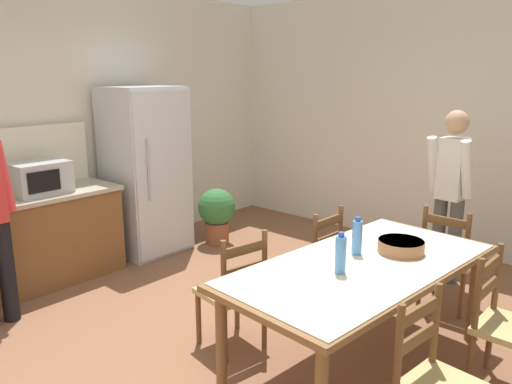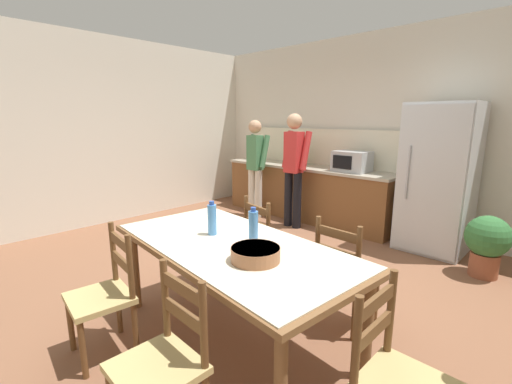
% 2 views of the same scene
% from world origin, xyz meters
% --- Properties ---
extents(ground_plane, '(8.32, 8.32, 0.00)m').
position_xyz_m(ground_plane, '(0.00, 0.00, 0.00)').
color(ground_plane, brown).
extents(wall_back, '(6.52, 0.12, 2.90)m').
position_xyz_m(wall_back, '(0.00, 2.66, 1.45)').
color(wall_back, silver).
rests_on(wall_back, ground).
extents(wall_right, '(0.12, 5.20, 2.90)m').
position_xyz_m(wall_right, '(3.26, 0.00, 1.45)').
color(wall_right, silver).
rests_on(wall_right, ground).
extents(refrigerator, '(0.78, 0.73, 1.85)m').
position_xyz_m(refrigerator, '(0.96, 2.19, 0.93)').
color(refrigerator, silver).
rests_on(refrigerator, ground).
extents(microwave, '(0.50, 0.39, 0.30)m').
position_xyz_m(microwave, '(-0.24, 2.21, 1.04)').
color(microwave, '#B2B7BC').
rests_on(microwave, kitchen_counter).
extents(dining_table, '(2.09, 1.15, 0.77)m').
position_xyz_m(dining_table, '(0.48, -0.81, 0.69)').
color(dining_table, brown).
rests_on(dining_table, ground).
extents(bottle_near_centre, '(0.07, 0.07, 0.27)m').
position_xyz_m(bottle_near_centre, '(0.23, -0.79, 0.89)').
color(bottle_near_centre, '#4C8ED6').
rests_on(bottle_near_centre, dining_table).
extents(bottle_off_centre, '(0.07, 0.07, 0.27)m').
position_xyz_m(bottle_off_centre, '(0.59, -0.70, 0.89)').
color(bottle_off_centre, '#4C8ED6').
rests_on(bottle_off_centre, dining_table).
extents(serving_bowl, '(0.32, 0.32, 0.09)m').
position_xyz_m(serving_bowl, '(0.82, -0.92, 0.82)').
color(serving_bowl, '#9E6642').
rests_on(serving_bowl, dining_table).
extents(chair_side_far_right, '(0.43, 0.41, 0.91)m').
position_xyz_m(chair_side_far_right, '(1.00, -0.07, 0.44)').
color(chair_side_far_right, brown).
rests_on(chair_side_far_right, ground).
extents(chair_side_far_left, '(0.48, 0.47, 0.91)m').
position_xyz_m(chair_side_far_left, '(0.09, 0.01, 0.44)').
color(chair_side_far_left, brown).
rests_on(chair_side_far_left, ground).
extents(chair_head_end, '(0.40, 0.42, 0.91)m').
position_xyz_m(chair_head_end, '(1.77, -0.93, 0.44)').
color(chair_head_end, brown).
rests_on(chair_head_end, ground).
extents(chair_side_near_right, '(0.43, 0.41, 0.91)m').
position_xyz_m(chair_side_near_right, '(0.86, -1.63, 0.44)').
color(chair_side_near_right, brown).
rests_on(chair_side_near_right, ground).
extents(person_by_table, '(0.31, 0.44, 1.66)m').
position_xyz_m(person_by_table, '(2.33, -0.69, 0.94)').
color(person_by_table, '#4C4C4C').
rests_on(person_by_table, ground).
extents(potted_plant, '(0.44, 0.44, 0.67)m').
position_xyz_m(potted_plant, '(1.63, 1.76, 0.39)').
color(potted_plant, brown).
rests_on(potted_plant, ground).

